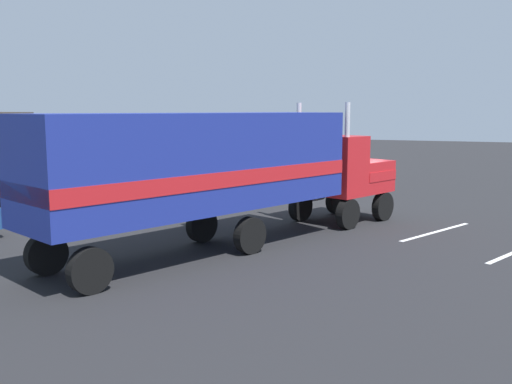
% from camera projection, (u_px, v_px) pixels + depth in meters
% --- Properties ---
extents(ground_plane, '(120.00, 120.00, 0.00)m').
position_uv_depth(ground_plane, '(348.00, 217.00, 22.92)').
color(ground_plane, '#232326').
extents(lane_stripe_near, '(4.03, 2.05, 0.01)m').
position_uv_depth(lane_stripe_near, '(436.00, 232.00, 20.11)').
color(lane_stripe_near, silver).
rests_on(lane_stripe_near, ground_plane).
extents(semi_truck, '(14.00, 7.87, 4.50)m').
position_uv_depth(semi_truck, '(227.00, 166.00, 17.60)').
color(semi_truck, red).
rests_on(semi_truck, ground_plane).
extents(person_bystander, '(0.42, 0.48, 1.63)m').
position_uv_depth(person_bystander, '(196.00, 204.00, 20.69)').
color(person_bystander, '#2D3347').
rests_on(person_bystander, ground_plane).
extents(parked_bus, '(11.00, 7.12, 3.40)m').
position_uv_depth(parked_bus, '(42.00, 156.00, 27.07)').
color(parked_bus, '#BFB29E').
rests_on(parked_bus, ground_plane).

